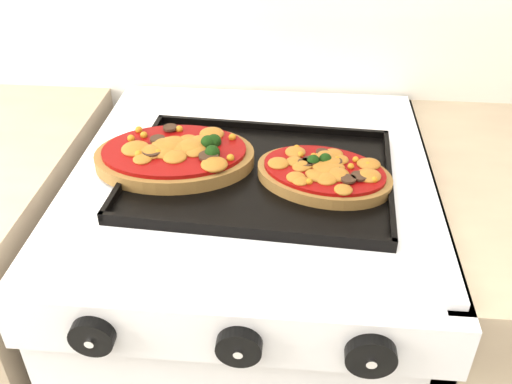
# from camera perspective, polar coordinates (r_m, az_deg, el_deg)

# --- Properties ---
(stove) EXTENTS (0.60, 0.60, 0.91)m
(stove) POSITION_cam_1_polar(r_m,az_deg,el_deg) (1.25, -0.28, -15.31)
(stove) COLOR silver
(stove) RESTS_ON floor
(control_panel) EXTENTS (0.60, 0.02, 0.09)m
(control_panel) POSITION_cam_1_polar(r_m,az_deg,el_deg) (0.74, -2.66, -13.98)
(control_panel) COLOR silver
(control_panel) RESTS_ON stove
(knob_left) EXTENTS (0.06, 0.02, 0.06)m
(knob_left) POSITION_cam_1_polar(r_m,az_deg,el_deg) (0.77, -16.06, -13.73)
(knob_left) COLOR black
(knob_left) RESTS_ON control_panel
(knob_center) EXTENTS (0.06, 0.02, 0.06)m
(knob_center) POSITION_cam_1_polar(r_m,az_deg,el_deg) (0.73, -1.71, -15.24)
(knob_center) COLOR black
(knob_center) RESTS_ON control_panel
(knob_right) EXTENTS (0.06, 0.02, 0.06)m
(knob_right) POSITION_cam_1_polar(r_m,az_deg,el_deg) (0.73, 11.40, -15.81)
(knob_right) COLOR black
(knob_right) RESTS_ON control_panel
(baking_tray) EXTENTS (0.43, 0.33, 0.02)m
(baking_tray) POSITION_cam_1_polar(r_m,az_deg,el_deg) (0.91, 0.28, 1.90)
(baking_tray) COLOR black
(baking_tray) RESTS_ON stove
(pizza_left) EXTENTS (0.28, 0.21, 0.04)m
(pizza_left) POSITION_cam_1_polar(r_m,az_deg,el_deg) (0.93, -8.15, 3.78)
(pizza_left) COLOR olive
(pizza_left) RESTS_ON baking_tray
(pizza_right) EXTENTS (0.24, 0.20, 0.03)m
(pizza_right) POSITION_cam_1_polar(r_m,az_deg,el_deg) (0.89, 6.80, 1.93)
(pizza_right) COLOR olive
(pizza_right) RESTS_ON baking_tray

